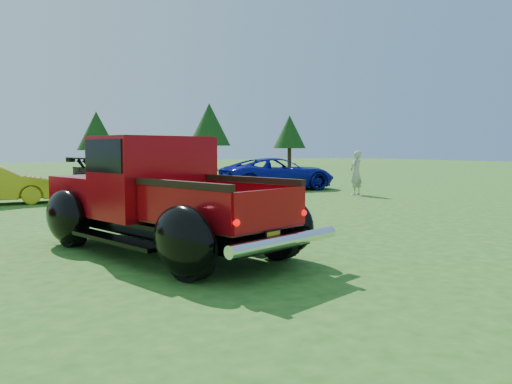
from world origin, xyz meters
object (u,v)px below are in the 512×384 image
show_car_grey (146,176)px  spectator (356,173)px  show_car_blue (278,174)px  tree_mid_right (97,131)px  tree_east (209,125)px  pickup_truck (154,196)px  tree_far_east (290,132)px

show_car_grey → spectator: 7.67m
show_car_grey → show_car_blue: bearing=-102.2°
tree_mid_right → tree_east: bearing=-3.2°
pickup_truck → show_car_blue: 12.59m
tree_mid_right → show_car_grey: bearing=-101.2°
show_car_grey → show_car_blue: show_car_grey is taller
tree_far_east → spectator: size_ratio=2.94×
tree_far_east → show_car_blue: tree_far_east is taller
show_car_blue → pickup_truck: bearing=145.8°
tree_east → pickup_truck: size_ratio=0.99×
tree_mid_right → tree_far_east: tree_far_east is taller
spectator → show_car_grey: bearing=-47.0°
pickup_truck → spectator: 11.30m
tree_far_east → spectator: 28.56m
show_car_blue → show_car_grey: bearing=97.9°
tree_far_east → tree_mid_right: bearing=-178.4°
tree_far_east → spectator: (-15.29, -24.01, -2.43)m
tree_east → tree_far_east: size_ratio=1.12×
tree_mid_right → spectator: bearing=-83.4°
tree_east → spectator: 24.02m
tree_mid_right → show_car_grey: (-3.90, -19.62, -2.23)m
tree_far_east → show_car_blue: 26.28m
tree_east → show_car_blue: bearing=-110.5°
spectator → tree_mid_right: bearing=-100.0°
tree_mid_right → spectator: 23.76m
pickup_truck → spectator: bearing=15.3°
tree_east → pickup_truck: bearing=-119.9°
tree_east → pickup_truck: tree_east is taller
tree_far_east → show_car_grey: size_ratio=0.94×
show_car_grey → tree_far_east: bearing=-56.0°
tree_far_east → pickup_truck: (-25.29, -29.27, -2.34)m
tree_far_east → pickup_truck: bearing=-130.8°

